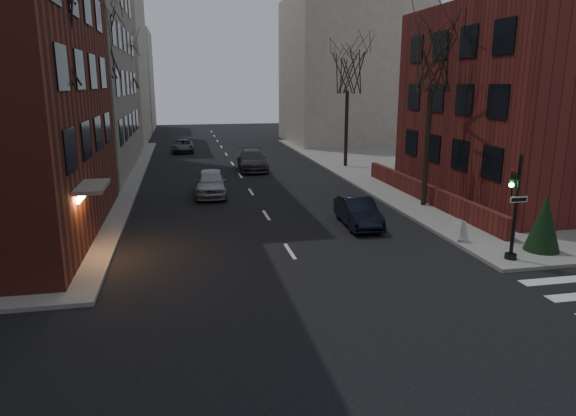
# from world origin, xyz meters

# --- Properties ---
(building_right_brick) EXTENTS (12.00, 14.00, 11.00)m
(building_right_brick) POSITION_xyz_m (16.50, 19.00, 5.50)
(building_right_brick) COLOR maroon
(building_right_brick) RESTS_ON ground
(low_wall_right) EXTENTS (0.35, 16.00, 1.00)m
(low_wall_right) POSITION_xyz_m (9.30, 19.00, 0.65)
(low_wall_right) COLOR maroon
(low_wall_right) RESTS_ON sidewalk_far_right
(building_distant_la) EXTENTS (14.00, 16.00, 18.00)m
(building_distant_la) POSITION_xyz_m (-15.00, 55.00, 9.00)
(building_distant_la) COLOR beige
(building_distant_la) RESTS_ON ground
(building_distant_ra) EXTENTS (14.00, 14.00, 16.00)m
(building_distant_ra) POSITION_xyz_m (15.00, 50.00, 8.00)
(building_distant_ra) COLOR beige
(building_distant_ra) RESTS_ON ground
(building_distant_lb) EXTENTS (10.00, 12.00, 14.00)m
(building_distant_lb) POSITION_xyz_m (-13.00, 72.00, 7.00)
(building_distant_lb) COLOR beige
(building_distant_lb) RESTS_ON ground
(traffic_signal) EXTENTS (0.76, 0.44, 4.00)m
(traffic_signal) POSITION_xyz_m (7.94, 8.99, 1.91)
(traffic_signal) COLOR black
(traffic_signal) RESTS_ON sidewalk_far_right
(tree_left_a) EXTENTS (4.18, 4.18, 10.26)m
(tree_left_a) POSITION_xyz_m (-8.80, 14.00, 8.47)
(tree_left_a) COLOR #2D231C
(tree_left_a) RESTS_ON sidewalk_far_left
(tree_left_b) EXTENTS (4.40, 4.40, 10.80)m
(tree_left_b) POSITION_xyz_m (-8.80, 26.00, 8.91)
(tree_left_b) COLOR #2D231C
(tree_left_b) RESTS_ON sidewalk_far_left
(tree_left_c) EXTENTS (3.96, 3.96, 9.72)m
(tree_left_c) POSITION_xyz_m (-8.80, 40.00, 8.03)
(tree_left_c) COLOR #2D231C
(tree_left_c) RESTS_ON sidewalk_far_left
(tree_right_a) EXTENTS (3.96, 3.96, 9.72)m
(tree_right_a) POSITION_xyz_m (8.80, 18.00, 8.03)
(tree_right_a) COLOR #2D231C
(tree_right_a) RESTS_ON sidewalk_far_right
(tree_right_b) EXTENTS (3.74, 3.74, 9.18)m
(tree_right_b) POSITION_xyz_m (8.80, 32.00, 7.59)
(tree_right_b) COLOR #2D231C
(tree_right_b) RESTS_ON sidewalk_far_right
(streetlamp_near) EXTENTS (0.36, 0.36, 6.28)m
(streetlamp_near) POSITION_xyz_m (-8.20, 22.00, 4.24)
(streetlamp_near) COLOR black
(streetlamp_near) RESTS_ON sidewalk_far_left
(streetlamp_far) EXTENTS (0.36, 0.36, 6.28)m
(streetlamp_far) POSITION_xyz_m (-8.20, 42.00, 4.24)
(streetlamp_far) COLOR black
(streetlamp_far) RESTS_ON sidewalk_far_left
(parked_sedan) EXTENTS (1.63, 4.17, 1.35)m
(parked_sedan) POSITION_xyz_m (4.00, 15.16, 0.68)
(parked_sedan) COLOR black
(parked_sedan) RESTS_ON ground
(car_lane_silver) EXTENTS (2.19, 4.83, 1.61)m
(car_lane_silver) POSITION_xyz_m (-2.52, 23.45, 0.80)
(car_lane_silver) COLOR #95969A
(car_lane_silver) RESTS_ON ground
(car_lane_gray) EXTENTS (2.36, 5.38, 1.54)m
(car_lane_gray) POSITION_xyz_m (1.23, 32.34, 0.77)
(car_lane_gray) COLOR #3C3C40
(car_lane_gray) RESTS_ON ground
(car_lane_far) EXTENTS (2.07, 4.45, 1.23)m
(car_lane_far) POSITION_xyz_m (-4.06, 44.47, 0.62)
(car_lane_far) COLOR #434248
(car_lane_far) RESTS_ON ground
(sandwich_board) EXTENTS (0.42, 0.57, 0.89)m
(sandwich_board) POSITION_xyz_m (7.30, 11.57, 0.60)
(sandwich_board) COLOR silver
(sandwich_board) RESTS_ON sidewalk_far_right
(evergreen_shrub) EXTENTS (1.67, 1.67, 2.29)m
(evergreen_shrub) POSITION_xyz_m (9.83, 9.65, 1.29)
(evergreen_shrub) COLOR black
(evergreen_shrub) RESTS_ON sidewalk_far_right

